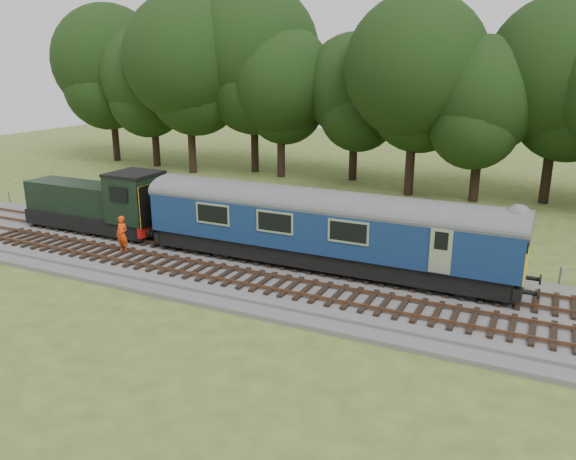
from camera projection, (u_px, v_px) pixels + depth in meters
The scene contains 9 objects.
ground at pixel (279, 278), 26.68m from camera, with size 120.00×120.00×0.00m, color #425E22.
ballast at pixel (279, 275), 26.63m from camera, with size 70.00×7.00×0.35m, color #4C4C4F.
track_north at pixel (292, 261), 27.77m from camera, with size 67.20×2.40×0.21m.
track_south at pixel (264, 282), 25.18m from camera, with size 67.20×2.40×0.21m.
fence at pixel (316, 251), 30.56m from camera, with size 64.00×0.12×1.00m, color #6B6054, non-canonical shape.
tree_line at pixel (400, 189), 45.68m from camera, with size 70.00×8.00×18.00m, color black, non-canonical shape.
dmu_railcar at pixel (323, 222), 26.48m from camera, with size 18.05×2.86×3.88m.
shunter_loco at pixel (99, 204), 32.44m from camera, with size 8.92×2.60×3.38m.
worker at pixel (122, 234), 28.97m from camera, with size 0.71×0.47×1.95m, color #EC3E0C.
Camera 1 is at (11.15, -22.27, 9.85)m, focal length 35.00 mm.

